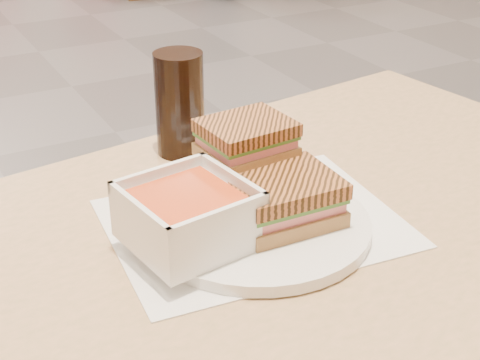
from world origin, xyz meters
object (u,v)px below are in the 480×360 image
main_table (253,322)px  soup_bowl (188,217)px  cola_glass (180,104)px  plate (257,225)px  panini_lower (283,199)px

main_table → soup_bowl: size_ratio=8.64×
main_table → soup_bowl: soup_bowl is taller
main_table → cola_glass: 0.34m
plate → soup_bowl: bearing=-177.7°
main_table → panini_lower: size_ratio=9.93×
plate → cola_glass: (0.01, 0.25, 0.07)m
panini_lower → cola_glass: bearing=93.2°
soup_bowl → panini_lower: size_ratio=1.15×
plate → panini_lower: panini_lower is taller
panini_lower → plate: bearing=152.7°
panini_lower → cola_glass: size_ratio=0.84×
panini_lower → soup_bowl: bearing=175.2°
main_table → soup_bowl: 0.18m
soup_bowl → cola_glass: bearing=67.6°
soup_bowl → cola_glass: size_ratio=0.96×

